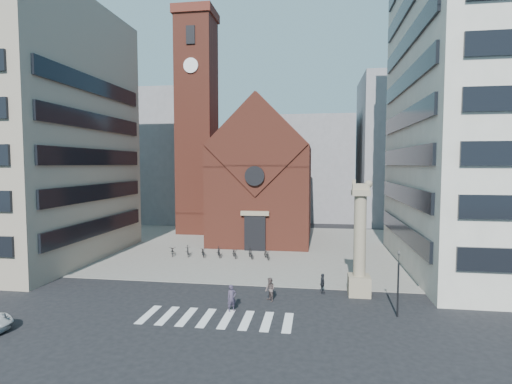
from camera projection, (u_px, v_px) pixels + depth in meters
ground at (219, 302)px, 28.40m from camera, size 120.00×120.00×0.00m
piazza at (258, 247)px, 47.14m from camera, size 46.00×30.00×0.05m
zebra_crossing at (216, 318)px, 25.36m from camera, size 10.20×3.20×0.01m
church at (264, 178)px, 52.54m from camera, size 12.00×16.65×18.00m
campanile at (197, 122)px, 56.40m from camera, size 5.50×5.50×31.20m
building_left at (14, 133)px, 40.92m from camera, size 18.00×20.00×26.00m
building_right at (512, 95)px, 35.56m from camera, size 18.00×22.00×32.00m
bg_block_left at (162, 157)px, 70.06m from camera, size 16.00×14.00×22.00m
bg_block_mid at (312, 169)px, 71.27m from camera, size 14.00×12.00×18.00m
bg_block_right at (410, 151)px, 65.73m from camera, size 16.00×14.00×24.00m
lion_column at (360, 250)px, 29.63m from camera, size 1.63×1.60×8.68m
traffic_light at (398, 282)px, 25.47m from camera, size 0.13×0.16×4.30m
pedestrian_0 at (232, 298)px, 26.57m from camera, size 0.78×0.75×1.79m
pedestrian_1 at (270, 290)px, 28.50m from camera, size 0.99×1.04×1.68m
pedestrian_2 at (322, 284)px, 30.22m from camera, size 0.45×0.93×1.53m
scooter_0 at (173, 251)px, 42.59m from camera, size 1.30×2.01×1.00m
scooter_1 at (188, 251)px, 42.34m from camera, size 1.14×1.91×1.11m
scooter_2 at (203, 252)px, 42.09m from camera, size 1.30×2.01×1.00m
scooter_3 at (219, 252)px, 41.83m from camera, size 1.14×1.91×1.11m
scooter_4 at (235, 253)px, 41.58m from camera, size 1.30×2.01×1.00m
scooter_5 at (251, 253)px, 41.33m from camera, size 1.14×1.91×1.11m
scooter_6 at (267, 254)px, 41.08m from camera, size 1.30×2.01×1.00m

